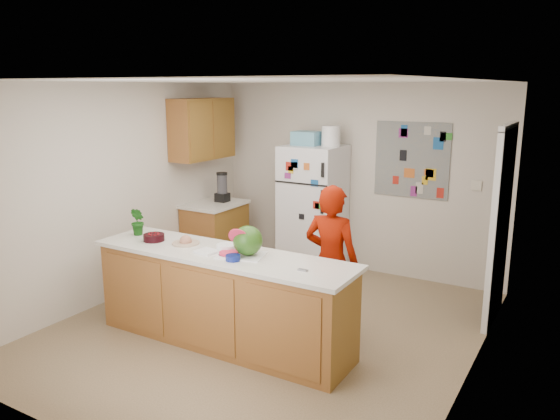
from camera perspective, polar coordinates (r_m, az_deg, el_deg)
The scene contains 26 objects.
floor at distance 5.81m, azimuth -1.28°, elevation -12.27°, with size 4.00×4.50×0.02m, color brown.
wall_back at distance 7.38m, azimuth 7.96°, elevation 3.30°, with size 4.00×0.02×2.50m, color beige.
wall_left at distance 6.66m, azimuth -16.21°, elevation 1.89°, with size 0.02×4.50×2.50m, color beige.
wall_right at distance 4.69m, azimuth 20.02°, elevation -2.84°, with size 0.02×4.50×2.50m, color beige.
ceiling at distance 5.27m, azimuth -1.42°, elevation 13.42°, with size 4.00×4.50×0.02m, color white.
doorway at distance 6.14m, azimuth 22.19°, elevation -1.65°, with size 0.03×0.85×2.04m, color black.
peninsula_base at distance 5.36m, azimuth -6.00°, elevation -9.34°, with size 2.60×0.62×0.88m, color brown.
peninsula_top at distance 5.20m, azimuth -6.12°, elevation -4.64°, with size 2.68×0.70×0.04m, color silver.
side_counter_base at distance 7.61m, azimuth -6.78°, elevation -2.70°, with size 0.60×0.80×0.86m, color brown.
side_counter_top at distance 7.51m, azimuth -6.87°, elevation 0.61°, with size 0.64×0.84×0.04m, color silver.
upper_cabinets at distance 7.40m, azimuth -8.13°, elevation 8.39°, with size 0.35×1.00×0.80m, color brown.
refrigerator at distance 7.30m, azimuth 3.45°, elevation 0.10°, with size 0.75×0.70×1.70m, color silver.
fridge_top_bin at distance 7.20m, azimuth 2.84°, elevation 7.50°, with size 0.35×0.28×0.18m, color #5999B2.
photo_collage at distance 7.07m, azimuth 13.60°, elevation 5.10°, with size 0.95×0.01×0.95m, color slate.
person at distance 5.42m, azimuth 5.37°, elevation -5.36°, with size 0.56×0.37×1.54m, color #750F00.
blender_appliance at distance 7.53m, azimuth -6.06°, elevation 2.30°, with size 0.14×0.14×0.38m, color black.
cutting_board at distance 5.08m, azimuth -4.06°, elevation -4.72°, with size 0.43×0.32×0.01m, color silver.
watermelon at distance 5.02m, azimuth -3.39°, elevation -3.20°, with size 0.28×0.28×0.28m, color #16610F.
watermelon_slice at distance 5.09m, azimuth -5.37°, elevation -4.50°, with size 0.18×0.18×0.02m, color #D4345B.
cherry_bowl at distance 5.69m, azimuth -13.04°, elevation -2.81°, with size 0.21×0.21×0.07m, color black.
white_bowl at distance 5.25m, azimuth -5.58°, elevation -3.91°, with size 0.20×0.20×0.06m, color silver.
cobalt_bowl at distance 4.94m, azimuth -4.93°, elevation -5.00°, with size 0.14×0.14×0.05m, color navy.
plate at distance 5.52m, azimuth -9.81°, elevation -3.43°, with size 0.27×0.27×0.02m, color beige.
paper_towel at distance 5.20m, azimuth -7.64°, elevation -4.33°, with size 0.20×0.18×0.02m, color white.
keys at distance 4.67m, azimuth 2.40°, elevation -6.29°, with size 0.09×0.04×0.01m, color gray.
potted_plant at distance 5.90m, azimuth -14.61°, elevation -1.17°, with size 0.16×0.13×0.30m, color #163E11.
Camera 1 is at (2.78, -4.47, 2.45)m, focal length 35.00 mm.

